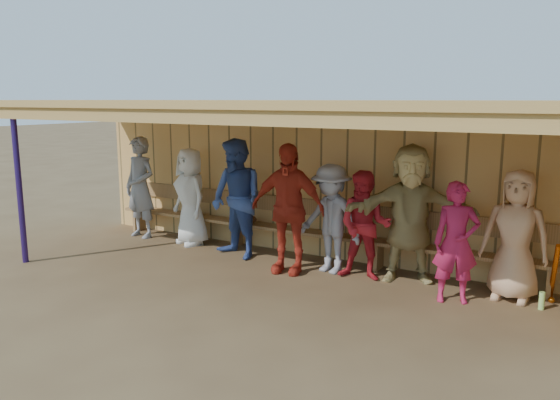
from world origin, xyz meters
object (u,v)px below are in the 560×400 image
(bench, at_px, (304,224))
(player_d, at_px, (287,208))
(player_f, at_px, (410,213))
(player_g, at_px, (456,243))
(player_c, at_px, (237,199))
(player_e, at_px, (331,219))
(player_extra, at_px, (365,226))
(player_h, at_px, (515,235))
(player_a, at_px, (140,187))
(player_b, at_px, (190,197))

(bench, bearing_deg, player_d, -78.72)
(player_f, relative_size, player_g, 1.26)
(player_g, bearing_deg, player_c, 154.54)
(player_e, distance_m, player_f, 1.13)
(player_e, bearing_deg, player_f, 22.62)
(player_c, relative_size, player_d, 1.00)
(player_g, height_order, player_extra, player_extra)
(bench, bearing_deg, player_h, -6.39)
(player_f, bearing_deg, player_h, -22.55)
(player_d, relative_size, player_f, 0.99)
(player_e, height_order, player_extra, player_e)
(player_a, xyz_separation_m, player_d, (3.35, -0.43, 0.03))
(player_d, xyz_separation_m, player_e, (0.55, 0.31, -0.15))
(player_f, bearing_deg, player_e, 170.60)
(player_a, distance_m, player_c, 2.29)
(player_e, xyz_separation_m, player_f, (1.10, 0.21, 0.16))
(player_extra, bearing_deg, player_e, 164.32)
(player_b, distance_m, player_d, 2.29)
(player_g, relative_size, player_extra, 0.99)
(player_c, distance_m, player_h, 4.09)
(player_g, distance_m, player_extra, 1.33)
(player_b, height_order, player_c, player_c)
(player_c, height_order, player_e, player_c)
(player_e, distance_m, player_h, 2.47)
(player_f, distance_m, player_h, 1.38)
(player_a, distance_m, player_f, 5.00)
(player_c, xyz_separation_m, player_h, (4.08, 0.23, -0.12))
(player_e, height_order, bench, player_e)
(player_c, relative_size, player_g, 1.25)
(player_b, bearing_deg, player_e, 17.92)
(player_e, distance_m, bench, 0.93)
(player_g, bearing_deg, player_f, 124.13)
(player_a, bearing_deg, player_f, 6.48)
(player_d, bearing_deg, player_a, 164.49)
(player_b, relative_size, bench, 0.22)
(player_extra, bearing_deg, player_g, -19.95)
(player_a, bearing_deg, player_extra, 3.11)
(player_c, bearing_deg, player_b, -176.22)
(player_c, bearing_deg, player_d, 3.45)
(player_e, relative_size, player_f, 0.83)
(player_h, relative_size, bench, 0.22)
(player_b, xyz_separation_m, player_h, (5.25, -0.03, -0.01))
(player_e, relative_size, player_extra, 1.03)
(player_h, height_order, player_extra, player_h)
(player_d, height_order, player_e, player_d)
(player_d, bearing_deg, player_g, -7.74)
(player_g, bearing_deg, player_e, 149.17)
(player_c, relative_size, bench, 0.25)
(player_f, distance_m, player_g, 0.93)
(player_g, bearing_deg, player_b, 152.27)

